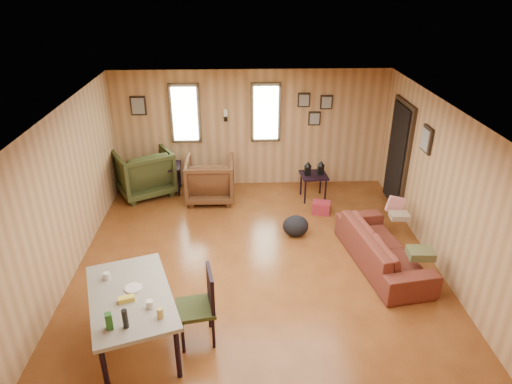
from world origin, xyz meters
TOP-DOWN VIEW (x-y plane):
  - room at (0.17, 0.27)m, footprint 5.54×6.04m
  - sofa at (1.92, -0.07)m, footprint 0.90×2.07m
  - recliner_brown at (-0.82, 2.27)m, footprint 0.92×0.86m
  - recliner_green at (-2.16, 2.59)m, footprint 1.34×1.32m
  - end_table at (-1.72, 2.62)m, footprint 0.60×0.55m
  - side_table at (1.20, 2.22)m, footprint 0.54×0.54m
  - cooler at (1.27, 1.60)m, footprint 0.38×0.31m
  - backpack at (0.69, 0.82)m, footprint 0.47×0.37m
  - sofa_pillows at (2.34, 0.11)m, footprint 0.41×1.55m
  - dining_table at (-1.52, -1.65)m, footprint 1.33×1.71m
  - dining_chair at (-0.73, -1.55)m, footprint 0.52×0.52m

SIDE VIEW (x-z plane):
  - cooler at x=1.27m, z-range 0.00..0.23m
  - backpack at x=0.69m, z-range 0.00..0.38m
  - sofa at x=1.92m, z-range 0.00..0.78m
  - end_table at x=-1.72m, z-range 0.04..0.77m
  - recliner_brown at x=-0.82m, z-range 0.00..0.94m
  - sofa_pillows at x=2.34m, z-range 0.33..0.65m
  - recliner_green at x=-2.16m, z-range 0.00..1.04m
  - side_table at x=1.20m, z-range 0.14..0.95m
  - dining_chair at x=-0.73m, z-range 0.06..1.05m
  - dining_table at x=-1.52m, z-range 0.21..1.19m
  - room at x=0.17m, z-range -0.02..2.43m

